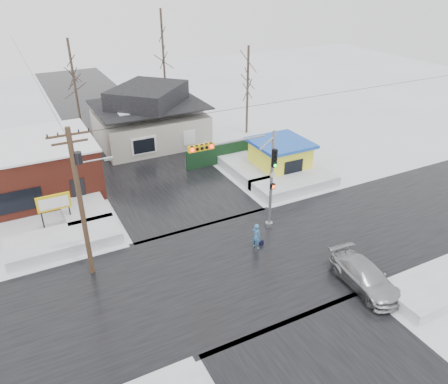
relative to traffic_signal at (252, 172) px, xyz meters
name	(u,v)px	position (x,y,z in m)	size (l,w,h in m)	color
ground	(240,266)	(-2.43, -2.97, -4.54)	(120.00, 120.00, 0.00)	white
road_ns	(240,266)	(-2.43, -2.97, -4.53)	(10.00, 120.00, 0.02)	black
road_ew	(240,266)	(-2.43, -2.97, -4.53)	(120.00, 10.00, 0.02)	black
snowbank_nw	(64,241)	(-11.43, 4.03, -4.14)	(7.00, 3.00, 0.80)	white
snowbank_ne	(295,183)	(6.57, 4.03, -4.14)	(7.00, 3.00, 0.80)	white
snowbank_se	(442,284)	(6.57, -9.97, -4.19)	(7.00, 3.00, 0.70)	white
snowbank_nside_w	(80,200)	(-9.43, 9.03, -4.14)	(3.00, 8.00, 0.80)	white
snowbank_nside_e	(243,165)	(4.57, 9.03, -4.14)	(3.00, 8.00, 0.80)	white
traffic_signal	(252,172)	(0.00, 0.00, 0.00)	(6.05, 0.68, 7.00)	gray
utility_pole	(81,196)	(-10.36, 0.53, 0.57)	(3.15, 0.44, 9.00)	#382619
brick_building	(13,171)	(-13.43, 13.03, -2.46)	(12.20, 8.20, 4.12)	maroon
marquee_sign	(54,203)	(-11.43, 6.53, -2.62)	(2.20, 0.21, 2.55)	black
house	(150,117)	(-0.43, 19.03, -1.92)	(10.40, 8.40, 5.76)	beige
kiosk	(280,157)	(7.07, 7.03, -3.08)	(4.60, 4.60, 2.88)	#FFFB38
fence	(227,153)	(4.07, 11.03, -3.64)	(8.00, 0.12, 1.80)	black
tree_far_left	(71,60)	(-6.43, 23.03, 3.41)	(3.00, 3.00, 10.00)	#332821
tree_far_mid	(162,33)	(3.57, 25.03, 5.00)	(3.00, 3.00, 12.00)	#332821
tree_far_right	(248,65)	(9.57, 17.03, 2.62)	(3.00, 3.00, 9.00)	#332821
pedestrian	(256,236)	(-0.57, -1.79, -3.66)	(0.64, 0.42, 1.77)	teal
car	(365,277)	(2.87, -7.81, -3.84)	(1.96, 4.81, 1.40)	#9EA1A5
shopping_bag	(261,243)	(-0.11, -1.69, -4.36)	(0.28, 0.12, 0.35)	black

